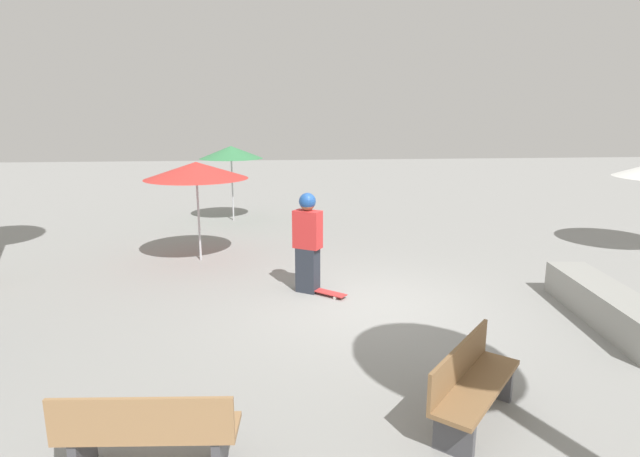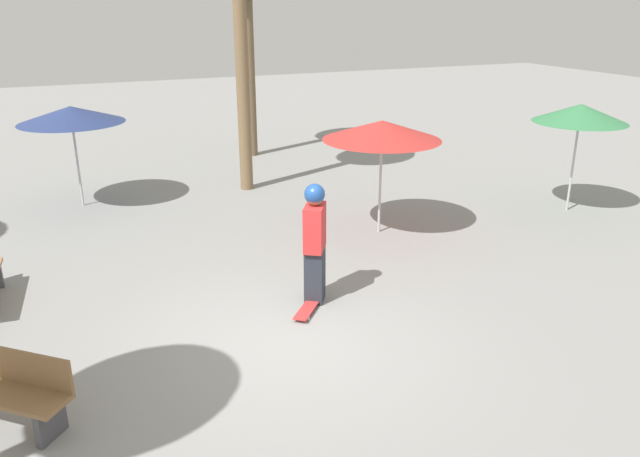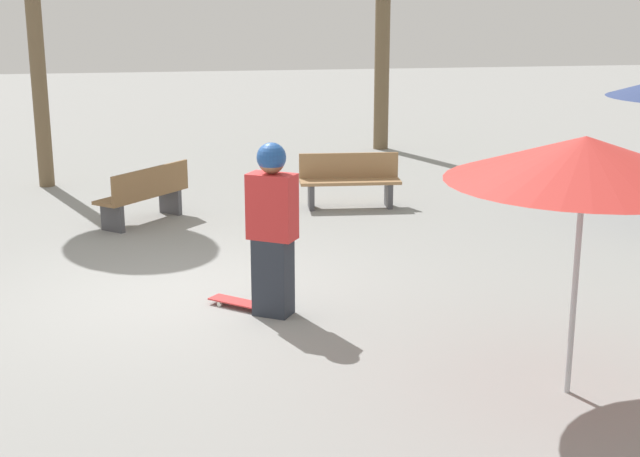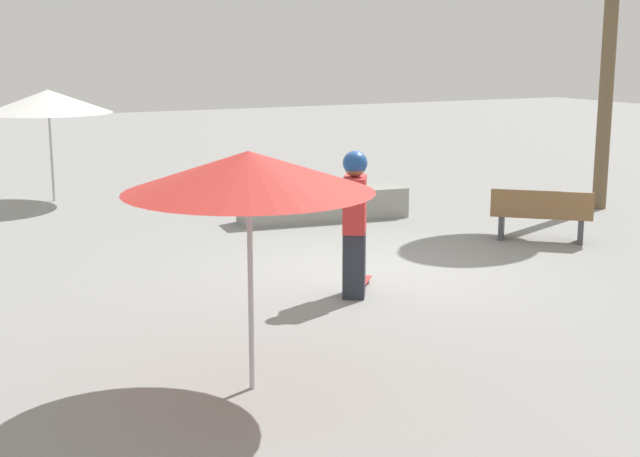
% 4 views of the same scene
% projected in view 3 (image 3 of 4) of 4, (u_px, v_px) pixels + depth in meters
% --- Properties ---
extents(ground_plane, '(60.00, 60.00, 0.00)m').
position_uv_depth(ground_plane, '(181.00, 294.00, 10.17)').
color(ground_plane, gray).
extents(skater_main, '(0.49, 0.56, 1.86)m').
position_uv_depth(skater_main, '(272.00, 224.00, 9.28)').
color(skater_main, '#282D38').
rests_on(skater_main, ground_plane).
extents(skateboard, '(0.67, 0.74, 0.07)m').
position_uv_depth(skateboard, '(242.00, 303.00, 9.70)').
color(skateboard, red).
rests_on(skateboard, ground_plane).
extents(bench_near, '(0.57, 1.63, 0.85)m').
position_uv_depth(bench_near, '(350.00, 181.00, 14.22)').
color(bench_near, '#47474C').
rests_on(bench_near, ground_plane).
extents(bench_far, '(1.49, 1.39, 0.85)m').
position_uv_depth(bench_far, '(145.00, 195.00, 13.21)').
color(bench_far, '#47474C').
rests_on(bench_far, ground_plane).
extents(shade_umbrella_red, '(2.26, 2.26, 2.22)m').
position_uv_depth(shade_umbrella_red, '(585.00, 159.00, 7.15)').
color(shade_umbrella_red, '#B7B7BC').
rests_on(shade_umbrella_red, ground_plane).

